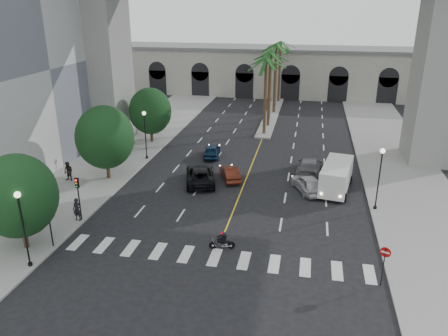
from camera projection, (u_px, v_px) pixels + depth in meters
ground at (219, 246)px, 30.65m from camera, size 140.00×140.00×0.00m
sidewalk_left at (112, 160)px, 47.11m from camera, size 8.00×100.00×0.15m
sidewalk_right at (405, 181)px, 41.62m from camera, size 8.00×100.00×0.15m
median at (271, 115)px, 65.43m from camera, size 2.00×24.00×0.20m
pier_building at (281, 71)px, 79.52m from camera, size 71.00×10.50×8.50m
palm_a at (266, 63)px, 53.06m from camera, size 3.20×3.20×10.30m
palm_b at (270, 57)px, 56.61m from camera, size 3.20×3.20×10.60m
palm_c at (271, 57)px, 60.49m from camera, size 3.20×3.20×10.10m
palm_d at (276, 48)px, 63.83m from camera, size 3.20×3.20×10.90m
palm_e at (277, 49)px, 67.71m from camera, size 3.20×3.20×10.40m
palm_f at (281, 45)px, 71.22m from camera, size 3.20×3.20×10.70m
street_tree_near at (18, 196)px, 28.85m from camera, size 5.20×5.20×6.89m
street_tree_mid at (105, 137)px, 40.69m from camera, size 5.44×5.44×7.21m
street_tree_far at (150, 111)px, 51.80m from camera, size 5.04×5.04×6.68m
lamp_post_left_near at (23, 223)px, 27.01m from camera, size 0.40×0.40×5.35m
lamp_post_left_far at (145, 131)px, 46.25m from camera, size 0.40×0.40×5.35m
lamp_post_right at (380, 174)px, 34.75m from camera, size 0.40×0.40×5.35m
traffic_signal_near at (48, 215)px, 29.54m from camera, size 0.25×0.18×3.65m
traffic_signal_far at (78, 192)px, 33.20m from camera, size 0.25×0.18×3.65m
motorcycle_rider at (223, 241)px, 30.11m from camera, size 1.80×0.56×1.31m
car_a at (308, 183)px, 39.20m from camera, size 3.52×4.88×1.54m
car_b at (230, 173)px, 41.85m from camera, size 2.78×4.25×1.32m
car_c at (200, 175)px, 41.05m from camera, size 4.01×6.11×1.56m
car_d at (309, 166)px, 43.18m from camera, size 2.60×5.81×1.66m
car_e at (212, 151)px, 48.01m from camera, size 2.14×4.32×1.42m
cargo_van at (336, 176)px, 39.08m from camera, size 3.28×6.34×2.57m
pedestrian_a at (77, 209)px, 33.62m from camera, size 0.68×0.45×1.83m
pedestrian_b at (68, 171)px, 41.11m from camera, size 1.03×0.87×1.87m
do_not_enter_sign at (385, 258)px, 25.65m from camera, size 0.62×0.27×2.67m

